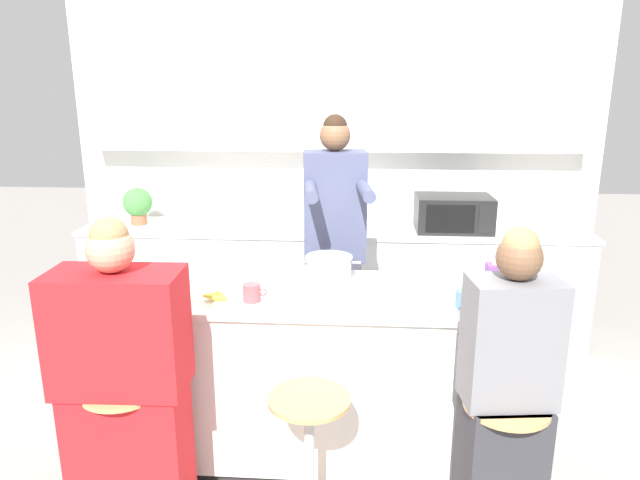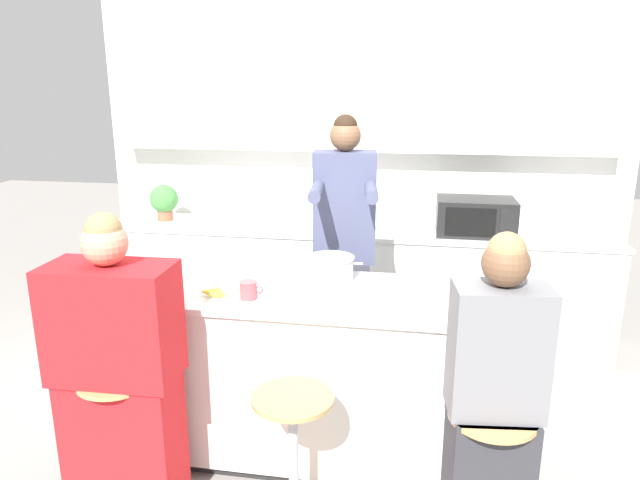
{
  "view_description": "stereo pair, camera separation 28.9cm",
  "coord_description": "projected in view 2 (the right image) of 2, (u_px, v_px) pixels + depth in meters",
  "views": [
    {
      "loc": [
        0.19,
        -2.72,
        1.94
      ],
      "look_at": [
        0.0,
        0.07,
        1.18
      ],
      "focal_mm": 32.0,
      "sensor_mm": 36.0,
      "label": 1
    },
    {
      "loc": [
        0.47,
        -2.68,
        1.94
      ],
      "look_at": [
        0.0,
        0.07,
        1.18
      ],
      "focal_mm": 32.0,
      "sensor_mm": 36.0,
      "label": 2
    }
  ],
  "objects": [
    {
      "name": "coffee_cup_far",
      "position": [
        460.0,
        304.0,
        2.61
      ],
      "size": [
        0.11,
        0.08,
        0.08
      ],
      "color": "#4C7099",
      "rests_on": "kitchen_island"
    },
    {
      "name": "juice_carton",
      "position": [
        495.0,
        287.0,
        2.68
      ],
      "size": [
        0.08,
        0.08,
        0.2
      ],
      "color": "#7A428E",
      "rests_on": "kitchen_island"
    },
    {
      "name": "coffee_cup_near",
      "position": [
        249.0,
        290.0,
        2.78
      ],
      "size": [
        0.12,
        0.09,
        0.09
      ],
      "color": "#DB4C51",
      "rests_on": "kitchen_island"
    },
    {
      "name": "cooking_pot",
      "position": [
        331.0,
        268.0,
        3.04
      ],
      "size": [
        0.34,
        0.25,
        0.13
      ],
      "color": "#B7BABC",
      "rests_on": "kitchen_island"
    },
    {
      "name": "bar_stool_leftmost",
      "position": [
        123.0,
        441.0,
        2.63
      ],
      "size": [
        0.38,
        0.38,
        0.69
      ],
      "color": "tan",
      "rests_on": "ground_plane"
    },
    {
      "name": "potted_plant",
      "position": [
        164.0,
        200.0,
        4.57
      ],
      "size": [
        0.23,
        0.23,
        0.29
      ],
      "color": "#93563D",
      "rests_on": "back_counter"
    },
    {
      "name": "ground_plane",
      "position": [
        318.0,
        450.0,
        3.14
      ],
      "size": [
        16.0,
        16.0,
        0.0
      ],
      "primitive_type": "plane",
      "color": "gray"
    },
    {
      "name": "fruit_bowl",
      "position": [
        181.0,
        278.0,
        2.98
      ],
      "size": [
        0.23,
        0.23,
        0.07
      ],
      "color": "silver",
      "rests_on": "kitchen_island"
    },
    {
      "name": "wall_back",
      "position": [
        358.0,
        138.0,
        4.46
      ],
      "size": [
        4.14,
        0.22,
        2.7
      ],
      "color": "silver",
      "rests_on": "ground_plane"
    },
    {
      "name": "back_counter",
      "position": [
        351.0,
        282.0,
        4.48
      ],
      "size": [
        3.84,
        0.59,
        0.89
      ],
      "color": "white",
      "rests_on": "ground_plane"
    },
    {
      "name": "banana_bunch",
      "position": [
        214.0,
        292.0,
        2.82
      ],
      "size": [
        0.14,
        0.1,
        0.05
      ],
      "color": "yellow",
      "rests_on": "kitchen_island"
    },
    {
      "name": "person_wrapped_blanket",
      "position": [
        119.0,
        380.0,
        2.55
      ],
      "size": [
        0.56,
        0.3,
        1.44
      ],
      "rotation": [
        0.0,
        0.0,
        0.03
      ],
      "color": "red",
      "rests_on": "ground_plane"
    },
    {
      "name": "person_cooking",
      "position": [
        344.0,
        262.0,
        3.51
      ],
      "size": [
        0.43,
        0.62,
        1.78
      ],
      "rotation": [
        0.0,
        0.0,
        0.11
      ],
      "color": "#383842",
      "rests_on": "ground_plane"
    },
    {
      "name": "person_seated_near",
      "position": [
        492.0,
        418.0,
        2.29
      ],
      "size": [
        0.38,
        0.3,
        1.42
      ],
      "rotation": [
        0.0,
        0.0,
        0.11
      ],
      "color": "#333338",
      "rests_on": "ground_plane"
    },
    {
      "name": "microwave",
      "position": [
        475.0,
        216.0,
        4.15
      ],
      "size": [
        0.56,
        0.38,
        0.26
      ],
      "color": "black",
      "rests_on": "back_counter"
    },
    {
      "name": "bar_stool_center",
      "position": [
        294.0,
        464.0,
        2.47
      ],
      "size": [
        0.38,
        0.38,
        0.69
      ],
      "color": "tan",
      "rests_on": "ground_plane"
    },
    {
      "name": "kitchen_island",
      "position": [
        318.0,
        373.0,
        3.02
      ],
      "size": [
        2.03,
        0.7,
        0.93
      ],
      "color": "black",
      "rests_on": "ground_plane"
    }
  ]
}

